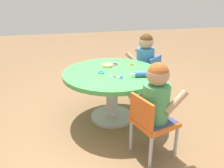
{
  "coord_description": "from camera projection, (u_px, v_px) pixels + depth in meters",
  "views": [
    {
      "loc": [
        -2.17,
        0.48,
        1.31
      ],
      "look_at": [
        0.0,
        0.0,
        0.39
      ],
      "focal_mm": 38.52,
      "sensor_mm": 36.0,
      "label": 1
    }
  ],
  "objects": [
    {
      "name": "ground_plane",
      "position": [
        112.0,
        118.0,
        2.56
      ],
      "size": [
        10.0,
        10.0,
        0.0
      ],
      "primitive_type": "plane",
      "color": "olive"
    },
    {
      "name": "craft_table",
      "position": [
        112.0,
        82.0,
        2.4
      ],
      "size": [
        0.97,
        0.97,
        0.52
      ],
      "color": "silver",
      "rests_on": "ground"
    },
    {
      "name": "child_chair_left",
      "position": [
        151.0,
        122.0,
        1.89
      ],
      "size": [
        0.38,
        0.38,
        0.54
      ],
      "color": "#B7B7BC",
      "rests_on": "ground"
    },
    {
      "name": "seated_child_left",
      "position": [
        157.0,
        95.0,
        1.83
      ],
      "size": [
        0.36,
        0.41,
        0.51
      ],
      "color": "#3F4772",
      "rests_on": "ground"
    },
    {
      "name": "child_chair_right",
      "position": [
        147.0,
        74.0,
        2.91
      ],
      "size": [
        0.42,
        0.42,
        0.54
      ],
      "color": "#B7B7BC",
      "rests_on": "ground"
    },
    {
      "name": "seated_child_right",
      "position": [
        145.0,
        55.0,
        2.85
      ],
      "size": [
        0.44,
        0.43,
        0.51
      ],
      "color": "#3F4772",
      "rests_on": "ground"
    },
    {
      "name": "rolling_pin",
      "position": [
        143.0,
        74.0,
        2.23
      ],
      "size": [
        0.07,
        0.23,
        0.05
      ],
      "color": "#3F72CC",
      "rests_on": "craft_table"
    },
    {
      "name": "craft_scissors",
      "position": [
        118.0,
        77.0,
        2.22
      ],
      "size": [
        0.1,
        0.14,
        0.01
      ],
      "color": "silver",
      "rests_on": "craft_table"
    },
    {
      "name": "playdough_blob_0",
      "position": [
        107.0,
        65.0,
        2.52
      ],
      "size": [
        0.12,
        0.12,
        0.02
      ],
      "primitive_type": "cylinder",
      "color": "#F2CC72",
      "rests_on": "craft_table"
    },
    {
      "name": "cookie_cutter_0",
      "position": [
        115.0,
        64.0,
        2.58
      ],
      "size": [
        0.07,
        0.07,
        0.01
      ],
      "primitive_type": "torus",
      "color": "#D83FA5",
      "rests_on": "craft_table"
    },
    {
      "name": "cookie_cutter_1",
      "position": [
        132.0,
        64.0,
        2.57
      ],
      "size": [
        0.05,
        0.05,
        0.01
      ],
      "primitive_type": "torus",
      "color": "orange",
      "rests_on": "craft_table"
    },
    {
      "name": "cookie_cutter_2",
      "position": [
        101.0,
        72.0,
        2.33
      ],
      "size": [
        0.07,
        0.07,
        0.01
      ],
      "primitive_type": "torus",
      "color": "#3F99D8",
      "rests_on": "craft_table"
    }
  ]
}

